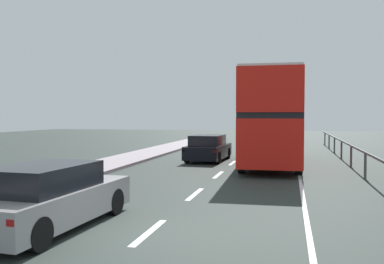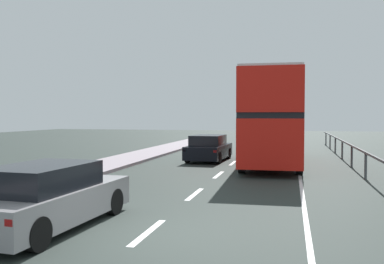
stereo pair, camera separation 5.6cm
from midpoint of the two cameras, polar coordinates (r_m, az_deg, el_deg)
name	(u,v)px [view 1 (the left image)]	position (r m, az deg, el deg)	size (l,w,h in m)	color
ground_plane	(147,237)	(8.97, -6.33, -13.87)	(75.38, 120.00, 0.10)	#29322E
lane_paint_markings	(267,176)	(17.28, 9.95, -5.88)	(3.38, 46.00, 0.01)	silver
bridge_side_railing	(365,157)	(17.42, 22.27, -3.09)	(0.10, 42.00, 1.05)	#454649
double_decker_bus_red	(271,117)	(21.48, 10.59, 2.03)	(2.87, 10.54, 4.43)	red
hatchback_car_near	(48,197)	(9.73, -19.00, -8.33)	(2.02, 4.47, 1.40)	gray
sedan_car_ahead	(208,148)	(22.64, 2.13, -2.23)	(1.96, 4.13, 1.39)	black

